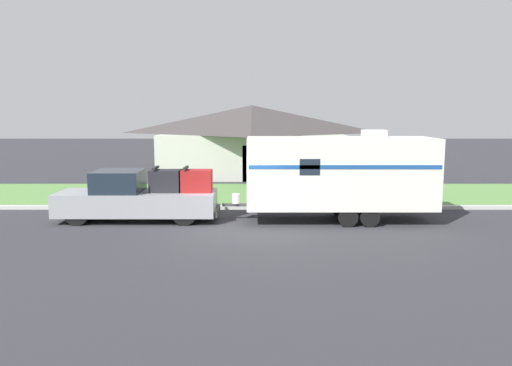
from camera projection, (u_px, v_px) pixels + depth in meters
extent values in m
plane|color=#2D2D33|center=(241.00, 230.00, 16.93)|extent=(120.00, 120.00, 0.00)
cube|color=#ADADA8|center=(244.00, 207.00, 20.64)|extent=(80.00, 0.30, 0.14)
cube|color=#568442|center=(245.00, 194.00, 24.26)|extent=(80.00, 7.00, 0.03)
cube|color=#B2B2A8|center=(249.00, 153.00, 32.37)|extent=(11.08, 7.76, 2.65)
pyramid|color=#3D3838|center=(249.00, 119.00, 32.06)|extent=(11.96, 8.38, 1.78)
cube|color=#4C3828|center=(249.00, 164.00, 28.59)|extent=(1.00, 0.06, 2.10)
cylinder|color=black|center=(74.00, 213.00, 17.61)|extent=(0.91, 0.28, 0.91)
cylinder|color=black|center=(89.00, 205.00, 19.14)|extent=(0.91, 0.28, 0.91)
cylinder|color=black|center=(182.00, 213.00, 17.63)|extent=(0.91, 0.28, 0.91)
cylinder|color=black|center=(188.00, 205.00, 19.16)|extent=(0.91, 0.28, 0.91)
cube|color=gray|center=(101.00, 203.00, 18.35)|extent=(3.27, 1.91, 0.83)
cube|color=#19232D|center=(116.00, 181.00, 18.24)|extent=(1.70, 1.76, 0.78)
cube|color=gray|center=(179.00, 203.00, 18.36)|extent=(2.50, 1.91, 0.83)
cube|color=#333333|center=(215.00, 211.00, 18.41)|extent=(0.12, 1.72, 0.20)
cube|color=black|center=(164.00, 181.00, 18.25)|extent=(1.15, 0.80, 0.80)
cube|color=black|center=(153.00, 168.00, 18.18)|extent=(0.10, 0.88, 0.08)
cube|color=maroon|center=(194.00, 181.00, 18.25)|extent=(1.15, 0.80, 0.80)
cube|color=black|center=(183.00, 168.00, 18.18)|extent=(0.10, 0.88, 0.08)
cylinder|color=black|center=(346.00, 217.00, 17.41)|extent=(0.69, 0.22, 0.69)
cylinder|color=black|center=(336.00, 206.00, 19.46)|extent=(0.69, 0.22, 0.69)
cylinder|color=black|center=(367.00, 217.00, 17.41)|extent=(0.69, 0.22, 0.69)
cylinder|color=black|center=(355.00, 206.00, 19.47)|extent=(0.69, 0.22, 0.69)
cube|color=silver|center=(337.00, 172.00, 18.23)|extent=(6.75, 2.36, 2.52)
cube|color=navy|center=(343.00, 167.00, 17.02)|extent=(6.61, 0.01, 0.14)
cube|color=#383838|center=(232.00, 205.00, 18.38)|extent=(0.93, 0.12, 0.10)
cylinder|color=silver|center=(234.00, 199.00, 18.35)|extent=(0.28, 0.28, 0.36)
cube|color=silver|center=(371.00, 134.00, 18.04)|extent=(0.80, 0.68, 0.28)
cube|color=#19232D|center=(308.00, 167.00, 17.01)|extent=(0.70, 0.01, 0.56)
cylinder|color=brown|center=(344.00, 194.00, 21.19)|extent=(0.09, 0.09, 1.06)
cube|color=#B2B2B2|center=(345.00, 179.00, 21.10)|extent=(0.48, 0.20, 0.22)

